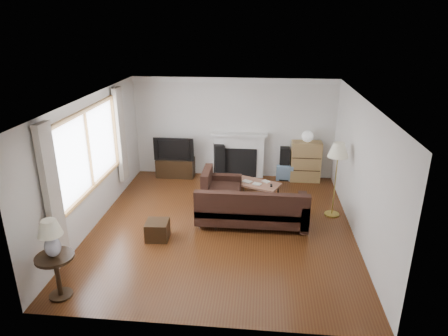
# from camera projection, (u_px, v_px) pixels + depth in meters

# --- Properties ---
(room) EXTENTS (5.10, 5.60, 2.54)m
(room) POSITION_uv_depth(u_px,v_px,m) (222.00, 166.00, 7.41)
(room) COLOR #4D2711
(room) RESTS_ON ground
(window) EXTENTS (0.12, 2.74, 1.54)m
(window) POSITION_uv_depth(u_px,v_px,m) (89.00, 150.00, 7.35)
(window) COLOR brown
(window) RESTS_ON room
(curtain_near) EXTENTS (0.10, 0.35, 2.10)m
(curtain_near) POSITION_uv_depth(u_px,v_px,m) (52.00, 191.00, 5.98)
(curtain_near) COLOR beige
(curtain_near) RESTS_ON room
(curtain_far) EXTENTS (0.10, 0.35, 2.10)m
(curtain_far) POSITION_uv_depth(u_px,v_px,m) (121.00, 135.00, 8.81)
(curtain_far) COLOR beige
(curtain_far) RESTS_ON room
(fireplace) EXTENTS (1.40, 0.26, 1.15)m
(fireplace) POSITION_uv_depth(u_px,v_px,m) (239.00, 155.00, 10.10)
(fireplace) COLOR white
(fireplace) RESTS_ON room
(tv_stand) EXTENTS (0.95, 0.43, 0.47)m
(tv_stand) POSITION_uv_depth(u_px,v_px,m) (176.00, 167.00, 10.23)
(tv_stand) COLOR black
(tv_stand) RESTS_ON ground
(television) EXTENTS (1.01, 0.13, 0.58)m
(television) POSITION_uv_depth(u_px,v_px,m) (175.00, 148.00, 10.05)
(television) COLOR black
(television) RESTS_ON tv_stand
(speaker_left) EXTENTS (0.31, 0.35, 0.87)m
(speaker_left) POSITION_uv_depth(u_px,v_px,m) (219.00, 161.00, 10.10)
(speaker_left) COLOR black
(speaker_left) RESTS_ON ground
(speaker_right) EXTENTS (0.23, 0.28, 0.83)m
(speaker_right) POSITION_uv_depth(u_px,v_px,m) (284.00, 164.00, 9.96)
(speaker_right) COLOR black
(speaker_right) RESTS_ON ground
(bookshelf) EXTENTS (0.73, 0.35, 1.01)m
(bookshelf) POSITION_uv_depth(u_px,v_px,m) (306.00, 161.00, 9.86)
(bookshelf) COLOR #9B7A48
(bookshelf) RESTS_ON ground
(globe_lamp) EXTENTS (0.28, 0.28, 0.28)m
(globe_lamp) POSITION_uv_depth(u_px,v_px,m) (308.00, 136.00, 9.64)
(globe_lamp) COLOR white
(globe_lamp) RESTS_ON bookshelf
(sectional_sofa) EXTENTS (2.34, 1.71, 0.75)m
(sectional_sofa) POSITION_uv_depth(u_px,v_px,m) (252.00, 207.00, 7.78)
(sectional_sofa) COLOR black
(sectional_sofa) RESTS_ON ground
(coffee_table) EXTENTS (1.12, 0.88, 0.39)m
(coffee_table) POSITION_uv_depth(u_px,v_px,m) (257.00, 191.00, 8.96)
(coffee_table) COLOR #976048
(coffee_table) RESTS_ON ground
(footstool) EXTENTS (0.43, 0.43, 0.34)m
(footstool) POSITION_uv_depth(u_px,v_px,m) (157.00, 230.00, 7.34)
(footstool) COLOR black
(footstool) RESTS_ON ground
(floor_lamp) EXTENTS (0.51, 0.51, 1.56)m
(floor_lamp) POSITION_uv_depth(u_px,v_px,m) (335.00, 180.00, 8.01)
(floor_lamp) COLOR #A7903A
(floor_lamp) RESTS_ON ground
(side_table) EXTENTS (0.55, 0.55, 0.68)m
(side_table) POSITION_uv_depth(u_px,v_px,m) (58.00, 276.00, 5.75)
(side_table) COLOR black
(side_table) RESTS_ON ground
(table_lamp) EXTENTS (0.35, 0.35, 0.56)m
(table_lamp) POSITION_uv_depth(u_px,v_px,m) (51.00, 239.00, 5.53)
(table_lamp) COLOR silver
(table_lamp) RESTS_ON side_table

